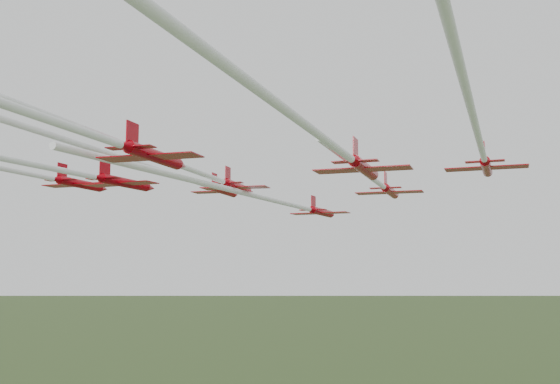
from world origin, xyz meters
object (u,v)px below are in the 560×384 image
Objects in this scene: jet_row3_mid at (190,169)px; jet_row3_right at (478,135)px; jet_trail_solo at (60,123)px; jet_lead at (280,202)px; jet_row4_right at (335,146)px; jet_row2_right at (380,184)px; jet_row2_left at (177,176)px.

jet_row3_mid is 0.88× the size of jet_row3_right.
jet_row3_mid reaches higher than jet_trail_solo.
jet_lead is 25.85m from jet_row3_mid.
jet_row4_right is at bearing -61.08° from jet_lead.
jet_trail_solo is (-16.35, -27.04, -1.70)m from jet_row3_right.
jet_row4_right is (12.67, -30.25, -1.38)m from jet_row2_right.
jet_trail_solo is (4.59, -48.93, -1.85)m from jet_row2_right.
jet_row3_right is at bearing -44.41° from jet_lead.
jet_trail_solo is at bearing -84.69° from jet_row3_mid.
jet_row4_right reaches higher than jet_lead.
jet_row3_right is (42.25, -6.58, -1.33)m from jet_row2_left.
jet_row3_mid is 1.12× the size of jet_trail_solo.
jet_row3_right is 1.27× the size of jet_trail_solo.
jet_row2_right is at bearing 93.99° from jet_row4_right.
jet_row2_right reaches higher than jet_lead.
jet_row2_left is 42.55m from jet_trail_solo.
jet_row3_mid is 28.56m from jet_row3_right.
jet_lead is 40.97m from jet_row3_right.
jet_trail_solo is (25.90, -33.62, -3.03)m from jet_row2_left.
jet_row2_right is 0.71× the size of jet_row3_right.
jet_trail_solo is (19.31, -47.17, -0.28)m from jet_lead.
jet_row4_right is at bearing -86.54° from jet_row2_right.
jet_lead is 1.53× the size of jet_row2_right.
jet_row2_left is at bearing 153.68° from jet_row3_right.
jet_row3_right is 11.81m from jet_row4_right.
jet_row2_right is 0.90× the size of jet_trail_solo.
jet_lead is at bearing 115.14° from jet_row4_right.
jet_trail_solo is at bearing -138.62° from jet_row3_right.
jet_trail_solo is at bearing -82.70° from jet_lead.
jet_row3_mid is (7.48, -24.73, 0.83)m from jet_lead.
jet_row4_right is at bearing -33.17° from jet_row3_mid.
jet_row3_right is 31.64m from jet_trail_solo.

